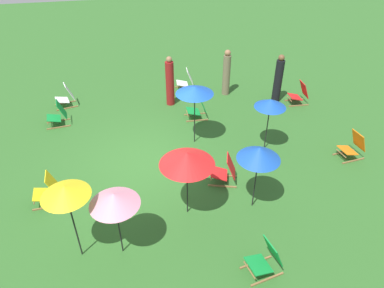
{
  "coord_description": "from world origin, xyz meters",
  "views": [
    {
      "loc": [
        8.17,
        -0.46,
        6.37
      ],
      "look_at": [
        0.0,
        1.2,
        0.5
      ],
      "focal_mm": 33.45,
      "sensor_mm": 36.0,
      "label": 1
    }
  ],
  "objects_px": {
    "umbrella_0": "(187,158)",
    "umbrella_3": "(65,191)",
    "person_2": "(278,80)",
    "person_1": "(170,82)",
    "deckchair_6": "(266,259)",
    "umbrella_5": "(195,90)",
    "deckchair_3": "(58,115)",
    "person_0": "(226,73)",
    "deckchair_4": "(198,108)",
    "umbrella_4": "(259,153)",
    "deckchair_2": "(48,190)",
    "umbrella_2": "(114,199)",
    "deckchair_7": "(66,97)",
    "deckchair_1": "(186,81)",
    "umbrella_1": "(270,103)",
    "deckchair_8": "(225,171)",
    "deckchair_0": "(353,146)",
    "deckchair_9": "(299,94)"
  },
  "relations": [
    {
      "from": "deckchair_6",
      "to": "deckchair_8",
      "type": "bearing_deg",
      "value": 169.19
    },
    {
      "from": "deckchair_8",
      "to": "person_0",
      "type": "bearing_deg",
      "value": -178.75
    },
    {
      "from": "deckchair_7",
      "to": "umbrella_5",
      "type": "height_order",
      "value": "umbrella_5"
    },
    {
      "from": "deckchair_2",
      "to": "deckchair_6",
      "type": "height_order",
      "value": "same"
    },
    {
      "from": "deckchair_3",
      "to": "deckchair_4",
      "type": "distance_m",
      "value": 4.64
    },
    {
      "from": "person_1",
      "to": "deckchair_1",
      "type": "bearing_deg",
      "value": 141.9
    },
    {
      "from": "umbrella_5",
      "to": "person_1",
      "type": "distance_m",
      "value": 2.75
    },
    {
      "from": "umbrella_5",
      "to": "umbrella_0",
      "type": "bearing_deg",
      "value": -15.03
    },
    {
      "from": "umbrella_0",
      "to": "umbrella_3",
      "type": "distance_m",
      "value": 2.59
    },
    {
      "from": "umbrella_3",
      "to": "person_0",
      "type": "relative_size",
      "value": 1.11
    },
    {
      "from": "umbrella_0",
      "to": "deckchair_1",
      "type": "bearing_deg",
      "value": 169.55
    },
    {
      "from": "deckchair_7",
      "to": "umbrella_0",
      "type": "distance_m",
      "value": 7.03
    },
    {
      "from": "umbrella_1",
      "to": "person_2",
      "type": "relative_size",
      "value": 0.93
    },
    {
      "from": "deckchair_1",
      "to": "deckchair_3",
      "type": "xyz_separation_m",
      "value": [
        1.71,
        -4.63,
        0.0
      ]
    },
    {
      "from": "deckchair_0",
      "to": "deckchair_2",
      "type": "xyz_separation_m",
      "value": [
        0.2,
        -8.41,
        0.0
      ]
    },
    {
      "from": "deckchair_4",
      "to": "person_0",
      "type": "height_order",
      "value": "person_0"
    },
    {
      "from": "deckchair_2",
      "to": "umbrella_2",
      "type": "xyz_separation_m",
      "value": [
        1.89,
        1.7,
        1.17
      ]
    },
    {
      "from": "deckchair_4",
      "to": "person_1",
      "type": "height_order",
      "value": "person_1"
    },
    {
      "from": "deckchair_0",
      "to": "umbrella_4",
      "type": "distance_m",
      "value": 3.94
    },
    {
      "from": "deckchair_9",
      "to": "deckchair_6",
      "type": "bearing_deg",
      "value": -28.24
    },
    {
      "from": "umbrella_4",
      "to": "deckchair_3",
      "type": "bearing_deg",
      "value": -134.16
    },
    {
      "from": "umbrella_3",
      "to": "umbrella_5",
      "type": "relative_size",
      "value": 1.03
    },
    {
      "from": "deckchair_1",
      "to": "umbrella_0",
      "type": "distance_m",
      "value": 6.74
    },
    {
      "from": "person_1",
      "to": "umbrella_1",
      "type": "bearing_deg",
      "value": 34.09
    },
    {
      "from": "deckchair_3",
      "to": "umbrella_2",
      "type": "xyz_separation_m",
      "value": [
        5.67,
        1.84,
        1.17
      ]
    },
    {
      "from": "deckchair_3",
      "to": "deckchair_8",
      "type": "xyz_separation_m",
      "value": [
        3.91,
        4.62,
        0.0
      ]
    },
    {
      "from": "deckchair_3",
      "to": "umbrella_2",
      "type": "distance_m",
      "value": 6.07
    },
    {
      "from": "deckchair_1",
      "to": "deckchair_2",
      "type": "bearing_deg",
      "value": -34.28
    },
    {
      "from": "person_2",
      "to": "person_1",
      "type": "bearing_deg",
      "value": 84.82
    },
    {
      "from": "umbrella_4",
      "to": "person_0",
      "type": "bearing_deg",
      "value": 170.49
    },
    {
      "from": "deckchair_3",
      "to": "umbrella_5",
      "type": "bearing_deg",
      "value": 58.74
    },
    {
      "from": "umbrella_1",
      "to": "umbrella_0",
      "type": "bearing_deg",
      "value": -52.61
    },
    {
      "from": "deckchair_8",
      "to": "deckchair_0",
      "type": "bearing_deg",
      "value": 112.17
    },
    {
      "from": "umbrella_1",
      "to": "umbrella_5",
      "type": "height_order",
      "value": "umbrella_5"
    },
    {
      "from": "deckchair_8",
      "to": "umbrella_1",
      "type": "relative_size",
      "value": 0.52
    },
    {
      "from": "person_2",
      "to": "umbrella_4",
      "type": "bearing_deg",
      "value": 155.33
    },
    {
      "from": "deckchair_4",
      "to": "umbrella_2",
      "type": "xyz_separation_m",
      "value": [
        5.18,
        -2.78,
        1.17
      ]
    },
    {
      "from": "deckchair_6",
      "to": "deckchair_8",
      "type": "distance_m",
      "value": 2.84
    },
    {
      "from": "deckchair_0",
      "to": "umbrella_4",
      "type": "relative_size",
      "value": 0.47
    },
    {
      "from": "umbrella_2",
      "to": "deckchair_7",
      "type": "bearing_deg",
      "value": -166.35
    },
    {
      "from": "umbrella_0",
      "to": "umbrella_2",
      "type": "xyz_separation_m",
      "value": [
        0.87,
        -1.6,
        -0.1
      ]
    },
    {
      "from": "deckchair_1",
      "to": "umbrella_3",
      "type": "relative_size",
      "value": 0.43
    },
    {
      "from": "deckchair_7",
      "to": "person_0",
      "type": "distance_m",
      "value": 5.93
    },
    {
      "from": "deckchair_6",
      "to": "umbrella_0",
      "type": "relative_size",
      "value": 0.47
    },
    {
      "from": "deckchair_3",
      "to": "person_0",
      "type": "height_order",
      "value": "person_0"
    },
    {
      "from": "umbrella_0",
      "to": "umbrella_2",
      "type": "bearing_deg",
      "value": -61.53
    },
    {
      "from": "deckchair_2",
      "to": "deckchair_3",
      "type": "relative_size",
      "value": 1.0
    },
    {
      "from": "deckchair_6",
      "to": "umbrella_0",
      "type": "height_order",
      "value": "umbrella_0"
    },
    {
      "from": "umbrella_3",
      "to": "umbrella_2",
      "type": "bearing_deg",
      "value": 84.29
    },
    {
      "from": "deckchair_3",
      "to": "person_1",
      "type": "xyz_separation_m",
      "value": [
        -0.67,
        3.86,
        0.5
      ]
    }
  ]
}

